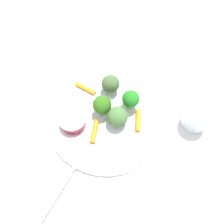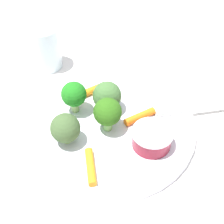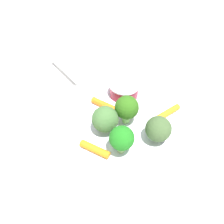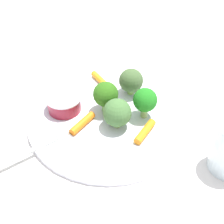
{
  "view_description": "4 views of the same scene",
  "coord_description": "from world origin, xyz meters",
  "views": [
    {
      "loc": [
        -0.05,
        -0.24,
        0.47
      ],
      "look_at": [
        0.01,
        0.0,
        0.02
      ],
      "focal_mm": 34.54,
      "sensor_mm": 36.0,
      "label": 1
    },
    {
      "loc": [
        -0.21,
        0.28,
        0.39
      ],
      "look_at": [
        0.0,
        -0.01,
        0.02
      ],
      "focal_mm": 51.17,
      "sensor_mm": 36.0,
      "label": 2
    },
    {
      "loc": [
        0.29,
        0.03,
        0.36
      ],
      "look_at": [
        -0.01,
        -0.02,
        0.03
      ],
      "focal_mm": 38.45,
      "sensor_mm": 36.0,
      "label": 3
    },
    {
      "loc": [
        0.09,
        -0.41,
        0.4
      ],
      "look_at": [
        0.01,
        -0.01,
        0.03
      ],
      "focal_mm": 52.29,
      "sensor_mm": 36.0,
      "label": 4
    }
  ],
  "objects": [
    {
      "name": "plate",
      "position": [
        0.0,
        0.0,
        0.01
      ],
      "size": [
        0.28,
        0.28,
        0.01
      ],
      "primitive_type": "cylinder",
      "color": "white",
      "rests_on": "ground_plane"
    },
    {
      "name": "broccoli_floret_1",
      "position": [
        0.06,
        0.01,
        0.05
      ],
      "size": [
        0.04,
        0.04,
        0.06
      ],
      "color": "#86A960",
      "rests_on": "plate"
    },
    {
      "name": "carrot_stick_1",
      "position": [
        -0.03,
        0.09,
        0.02
      ],
      "size": [
        0.05,
        0.05,
        0.01
      ],
      "primitive_type": "cylinder",
      "rotation": [
        1.57,
        0.0,
        0.76
      ],
      "color": "orange",
      "rests_on": "plate"
    },
    {
      "name": "broccoli_floret_2",
      "position": [
        -0.01,
        0.01,
        0.05
      ],
      "size": [
        0.04,
        0.04,
        0.06
      ],
      "color": "#83C463",
      "rests_on": "plate"
    },
    {
      "name": "drinking_glass",
      "position": [
        0.2,
        -0.06,
        0.04
      ],
      "size": [
        0.06,
        0.06,
        0.08
      ],
      "primitive_type": "cylinder",
      "color": "silver",
      "rests_on": "ground_plane"
    },
    {
      "name": "fork",
      "position": [
        -0.11,
        -0.12,
        0.01
      ],
      "size": [
        0.13,
        0.14,
        0.0
      ],
      "color": "#BABEB9",
      "rests_on": "plate"
    },
    {
      "name": "carrot_stick_0",
      "position": [
        -0.04,
        -0.03,
        0.02
      ],
      "size": [
        0.03,
        0.06,
        0.01
      ],
      "primitive_type": "cylinder",
      "rotation": [
        1.57,
        0.0,
        5.87
      ],
      "color": "orange",
      "rests_on": "plate"
    },
    {
      "name": "sauce_cup",
      "position": [
        -0.08,
        0.0,
        0.03
      ],
      "size": [
        0.06,
        0.06,
        0.03
      ],
      "color": "maroon",
      "rests_on": "plate"
    },
    {
      "name": "broccoli_floret_0",
      "position": [
        0.03,
        0.07,
        0.04
      ],
      "size": [
        0.04,
        0.04,
        0.05
      ],
      "color": "#96BC58",
      "rests_on": "plate"
    },
    {
      "name": "carrot_stick_2",
      "position": [
        0.07,
        -0.03,
        0.02
      ],
      "size": [
        0.03,
        0.06,
        0.01
      ],
      "primitive_type": "cylinder",
      "rotation": [
        1.57,
        0.0,
        5.93
      ],
      "color": "orange",
      "rests_on": "plate"
    },
    {
      "name": "broccoli_floret_3",
      "position": [
        0.02,
        -0.02,
        0.04
      ],
      "size": [
        0.05,
        0.05,
        0.05
      ],
      "color": "#9BB960",
      "rests_on": "plate"
    },
    {
      "name": "ground_plane",
      "position": [
        0.0,
        0.0,
        0.0
      ],
      "size": [
        2.4,
        2.4,
        0.0
      ],
      "primitive_type": "plane",
      "color": "white"
    }
  ]
}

